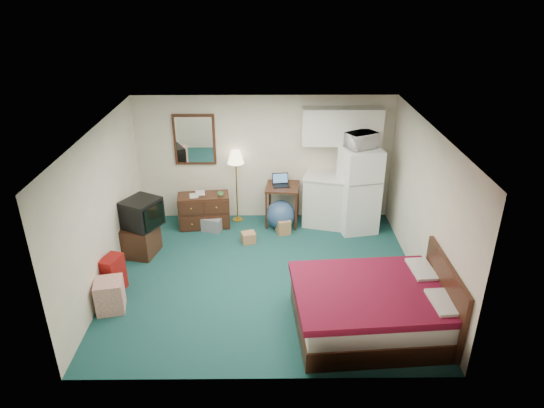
{
  "coord_description": "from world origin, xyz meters",
  "views": [
    {
      "loc": [
        0.06,
        -6.74,
        4.52
      ],
      "look_at": [
        0.12,
        0.3,
        1.18
      ],
      "focal_mm": 32.0,
      "sensor_mm": 36.0,
      "label": 1
    }
  ],
  "objects_px": {
    "desk": "(282,204)",
    "bed": "(371,309)",
    "fridge": "(359,190)",
    "dresser": "(204,211)",
    "floor_lamp": "(237,186)",
    "tv_stand": "(140,240)",
    "suitcase": "(113,274)",
    "kitchen_counter": "(329,200)"
  },
  "relations": [
    {
      "from": "desk",
      "to": "bed",
      "type": "bearing_deg",
      "value": -64.22
    },
    {
      "from": "bed",
      "to": "suitcase",
      "type": "distance_m",
      "value": 3.94
    },
    {
      "from": "kitchen_counter",
      "to": "fridge",
      "type": "xyz_separation_m",
      "value": [
        0.53,
        -0.25,
        0.33
      ]
    },
    {
      "from": "dresser",
      "to": "bed",
      "type": "height_order",
      "value": "dresser"
    },
    {
      "from": "dresser",
      "to": "fridge",
      "type": "relative_size",
      "value": 0.59
    },
    {
      "from": "floor_lamp",
      "to": "dresser",
      "type": "bearing_deg",
      "value": -158.68
    },
    {
      "from": "floor_lamp",
      "to": "fridge",
      "type": "relative_size",
      "value": 0.89
    },
    {
      "from": "desk",
      "to": "suitcase",
      "type": "height_order",
      "value": "desk"
    },
    {
      "from": "dresser",
      "to": "tv_stand",
      "type": "bearing_deg",
      "value": -140.56
    },
    {
      "from": "bed",
      "to": "tv_stand",
      "type": "distance_m",
      "value": 4.22
    },
    {
      "from": "dresser",
      "to": "desk",
      "type": "xyz_separation_m",
      "value": [
        1.54,
        0.13,
        0.07
      ]
    },
    {
      "from": "kitchen_counter",
      "to": "fridge",
      "type": "bearing_deg",
      "value": -10.0
    },
    {
      "from": "dresser",
      "to": "tv_stand",
      "type": "xyz_separation_m",
      "value": [
        -1.01,
        -1.05,
        -0.07
      ]
    },
    {
      "from": "kitchen_counter",
      "to": "suitcase",
      "type": "height_order",
      "value": "kitchen_counter"
    },
    {
      "from": "floor_lamp",
      "to": "desk",
      "type": "distance_m",
      "value": 0.97
    },
    {
      "from": "floor_lamp",
      "to": "desk",
      "type": "bearing_deg",
      "value": -7.56
    },
    {
      "from": "floor_lamp",
      "to": "tv_stand",
      "type": "distance_m",
      "value": 2.15
    },
    {
      "from": "floor_lamp",
      "to": "tv_stand",
      "type": "relative_size",
      "value": 2.54
    },
    {
      "from": "dresser",
      "to": "desk",
      "type": "relative_size",
      "value": 1.22
    },
    {
      "from": "kitchen_counter",
      "to": "dresser",
      "type": "bearing_deg",
      "value": -162.42
    },
    {
      "from": "fridge",
      "to": "suitcase",
      "type": "height_order",
      "value": "fridge"
    },
    {
      "from": "floor_lamp",
      "to": "bed",
      "type": "xyz_separation_m",
      "value": [
        2.04,
        -3.36,
        -0.41
      ]
    },
    {
      "from": "fridge",
      "to": "bed",
      "type": "bearing_deg",
      "value": -107.01
    },
    {
      "from": "dresser",
      "to": "suitcase",
      "type": "relative_size",
      "value": 1.6
    },
    {
      "from": "kitchen_counter",
      "to": "tv_stand",
      "type": "xyz_separation_m",
      "value": [
        -3.46,
        -1.16,
        -0.23
      ]
    },
    {
      "from": "floor_lamp",
      "to": "suitcase",
      "type": "distance_m",
      "value": 3.06
    },
    {
      "from": "floor_lamp",
      "to": "kitchen_counter",
      "type": "xyz_separation_m",
      "value": [
        1.81,
        -0.14,
        -0.24
      ]
    },
    {
      "from": "dresser",
      "to": "desk",
      "type": "bearing_deg",
      "value": -1.87
    },
    {
      "from": "desk",
      "to": "suitcase",
      "type": "relative_size",
      "value": 1.3
    },
    {
      "from": "suitcase",
      "to": "desk",
      "type": "bearing_deg",
      "value": 58.19
    },
    {
      "from": "kitchen_counter",
      "to": "suitcase",
      "type": "bearing_deg",
      "value": -132.45
    },
    {
      "from": "kitchen_counter",
      "to": "suitcase",
      "type": "relative_size",
      "value": 1.62
    },
    {
      "from": "desk",
      "to": "tv_stand",
      "type": "relative_size",
      "value": 1.37
    },
    {
      "from": "desk",
      "to": "suitcase",
      "type": "distance_m",
      "value": 3.56
    },
    {
      "from": "dresser",
      "to": "floor_lamp",
      "type": "distance_m",
      "value": 0.79
    },
    {
      "from": "tv_stand",
      "to": "floor_lamp",
      "type": "bearing_deg",
      "value": 51.21
    },
    {
      "from": "fridge",
      "to": "dresser",
      "type": "bearing_deg",
      "value": 166.09
    },
    {
      "from": "suitcase",
      "to": "fridge",
      "type": "bearing_deg",
      "value": 43.92
    },
    {
      "from": "kitchen_counter",
      "to": "tv_stand",
      "type": "relative_size",
      "value": 1.71
    },
    {
      "from": "floor_lamp",
      "to": "suitcase",
      "type": "height_order",
      "value": "floor_lamp"
    },
    {
      "from": "suitcase",
      "to": "dresser",
      "type": "bearing_deg",
      "value": 79.64
    },
    {
      "from": "tv_stand",
      "to": "fridge",
      "type": "bearing_deg",
      "value": 25.85
    }
  ]
}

